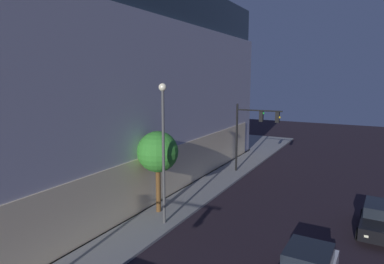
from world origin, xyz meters
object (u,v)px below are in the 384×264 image
Objects in this scene: modern_building at (48,86)px; car_black at (381,219)px; sidewalk_tree at (158,152)px; traffic_light_far_corner at (253,125)px; street_lamp_sidewalk at (163,137)px.

car_black is (-0.53, -26.94, -6.96)m from modern_building.
sidewalk_tree is 1.09× the size of car_black.
traffic_light_far_corner is 1.29× the size of car_black.
modern_building reaches higher than street_lamp_sidewalk.
traffic_light_far_corner is 11.60m from sidewalk_tree.
car_black is at bearing -128.27° from traffic_light_far_corner.
street_lamp_sidewalk reaches higher than sidewalk_tree.
modern_building is 27.83m from car_black.
street_lamp_sidewalk is (-12.62, 1.13, 0.80)m from traffic_light_far_corner.
sidewalk_tree is at bearing 105.76° from car_black.
modern_building is 6.48× the size of sidewalk_tree.
modern_building is at bearing 74.62° from sidewalk_tree.
street_lamp_sidewalk is 2.17m from sidewalk_tree.
modern_building is at bearing 113.35° from traffic_light_far_corner.
street_lamp_sidewalk is at bearing -135.51° from sidewalk_tree.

